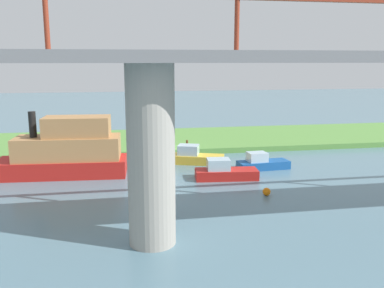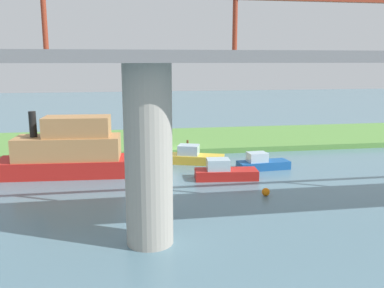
{
  "view_description": "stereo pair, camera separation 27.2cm",
  "coord_description": "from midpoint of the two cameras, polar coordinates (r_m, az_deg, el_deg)",
  "views": [
    {
      "loc": [
        4.22,
        36.06,
        8.31
      ],
      "look_at": [
        -1.26,
        5.0,
        2.0
      ],
      "focal_mm": 39.07,
      "sensor_mm": 36.0,
      "label": 1
    },
    {
      "loc": [
        3.95,
        36.1,
        8.31
      ],
      "look_at": [
        -1.26,
        5.0,
        2.0
      ],
      "focal_mm": 39.07,
      "sensor_mm": 36.0,
      "label": 2
    }
  ],
  "objects": [
    {
      "name": "ground_plane",
      "position": [
        37.25,
        -2.98,
        -1.59
      ],
      "size": [
        160.0,
        160.0,
        0.0
      ],
      "primitive_type": "plane",
      "color": "slate"
    },
    {
      "name": "grassy_bank",
      "position": [
        43.04,
        -3.9,
        0.49
      ],
      "size": [
        80.0,
        12.0,
        0.5
      ],
      "primitive_type": "cube",
      "color": "#5B9342",
      "rests_on": "ground"
    },
    {
      "name": "bridge_pylon",
      "position": [
        18.71,
        -5.54,
        -1.71
      ],
      "size": [
        2.15,
        2.15,
        8.22
      ],
      "primitive_type": "cylinder",
      "color": "#9E998E",
      "rests_on": "ground"
    },
    {
      "name": "bridge_span",
      "position": [
        18.26,
        -5.82,
        12.53
      ],
      "size": [
        61.92,
        4.3,
        3.25
      ],
      "color": "slate",
      "rests_on": "bridge_pylon"
    },
    {
      "name": "person_on_bank",
      "position": [
        38.55,
        -3.52,
        0.67
      ],
      "size": [
        0.51,
        0.51,
        1.39
      ],
      "color": "#2D334C",
      "rests_on": "grassy_bank"
    },
    {
      "name": "mooring_post",
      "position": [
        37.95,
        -0.4,
        -0.01
      ],
      "size": [
        0.2,
        0.2,
        0.72
      ],
      "primitive_type": "cylinder",
      "color": "brown",
      "rests_on": "grassy_bank"
    },
    {
      "name": "riverboat_paddlewheel",
      "position": [
        31.89,
        -16.62,
        -1.01
      ],
      "size": [
        9.5,
        3.71,
        4.76
      ],
      "color": "red",
      "rests_on": "ground"
    },
    {
      "name": "pontoon_yellow",
      "position": [
        32.99,
        9.74,
        -2.58
      ],
      "size": [
        4.14,
        1.75,
        1.34
      ],
      "color": "#195199",
      "rests_on": "ground"
    },
    {
      "name": "skiff_small",
      "position": [
        34.33,
        0.51,
        -1.76
      ],
      "size": [
        4.84,
        3.05,
        1.52
      ],
      "color": "gold",
      "rests_on": "ground"
    },
    {
      "name": "motorboat_red",
      "position": [
        29.91,
        4.67,
        -3.81
      ],
      "size": [
        4.56,
        1.99,
        1.48
      ],
      "color": "red",
      "rests_on": "ground"
    },
    {
      "name": "marker_buoy",
      "position": [
        26.69,
        10.33,
        -6.45
      ],
      "size": [
        0.5,
        0.5,
        0.5
      ],
      "primitive_type": "sphere",
      "color": "orange",
      "rests_on": "ground"
    }
  ]
}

